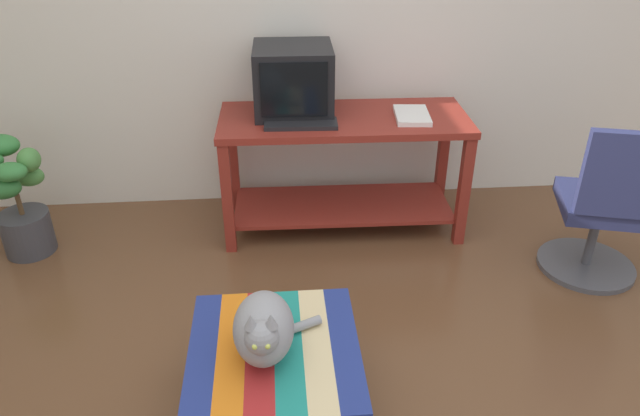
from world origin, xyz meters
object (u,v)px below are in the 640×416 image
keyboard (301,124)px  potted_plant (18,203)px  desk (343,153)px  tv_monitor (293,80)px  office_chair (603,213)px  ottoman_with_blanket (276,384)px  book (412,115)px  cat (264,329)px

keyboard → potted_plant: 1.65m
desk → potted_plant: (-1.85, -0.15, -0.17)m
desk → tv_monitor: bearing=161.1°
desk → keyboard: bearing=-152.4°
tv_monitor → office_chair: 1.81m
potted_plant → ottoman_with_blanket: bearing=-43.5°
keyboard → book: size_ratio=1.39×
tv_monitor → ottoman_with_blanket: bearing=-94.3°
keyboard → book: bearing=8.9°
keyboard → cat: keyboard is taller
cat → potted_plant: potted_plant is taller
potted_plant → office_chair: 3.18m
book → office_chair: office_chair is taller
book → ottoman_with_blanket: book is taller
book → office_chair: (0.91, -0.58, -0.34)m
book → cat: 1.71m
book → tv_monitor: bearing=172.1°
tv_monitor → potted_plant: tv_monitor is taller
desk → cat: bearing=-105.9°
ottoman_with_blanket → keyboard: bearing=82.5°
desk → cat: (-0.47, -1.51, 0.00)m
desk → ottoman_with_blanket: size_ratio=2.05×
desk → potted_plant: size_ratio=2.10×
tv_monitor → ottoman_with_blanket: size_ratio=0.64×
ottoman_with_blanket → office_chair: size_ratio=0.78×
tv_monitor → book: bearing=-11.9°
tv_monitor → cat: size_ratio=1.26×
tv_monitor → keyboard: bearing=-81.8°
book → ottoman_with_blanket: bearing=-114.4°
office_chair → keyboard: bearing=-3.3°
keyboard → ottoman_with_blanket: bearing=-95.3°
cat → potted_plant: (-1.38, 1.37, -0.17)m
ottoman_with_blanket → office_chair: bearing=26.4°
keyboard → ottoman_with_blanket: keyboard is taller
book → potted_plant: book is taller
office_chair → desk: bearing=-11.3°
ottoman_with_blanket → tv_monitor: bearing=84.5°
desk → cat: 1.58m
desk → tv_monitor: size_ratio=3.20×
desk → office_chair: 1.44m
ottoman_with_blanket → cat: size_ratio=1.96×
book → ottoman_with_blanket: 1.74m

